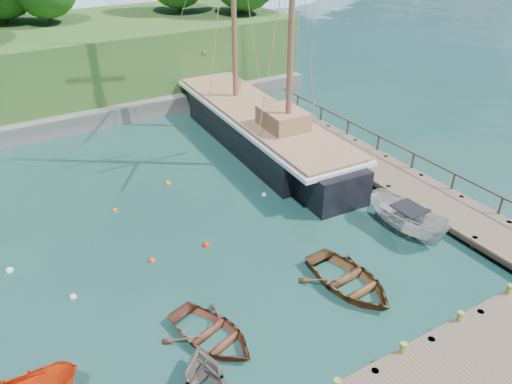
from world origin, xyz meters
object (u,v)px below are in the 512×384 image
rowboat_0 (212,340)px  schooner (260,131)px  rowboat_2 (348,287)px  cabin_boat_white (405,232)px

rowboat_0 → schooner: size_ratio=0.15×
rowboat_2 → cabin_boat_white: bearing=14.0°
schooner → rowboat_0: bearing=-124.3°
cabin_boat_white → schooner: bearing=90.3°
rowboat_0 → rowboat_2: (6.48, -0.34, 0.00)m
cabin_boat_white → schooner: schooner is taller
rowboat_0 → cabin_boat_white: (11.70, 1.41, 0.00)m
cabin_boat_white → schooner: 12.85m
rowboat_0 → rowboat_2: rowboat_2 is taller
rowboat_0 → rowboat_2: 6.49m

